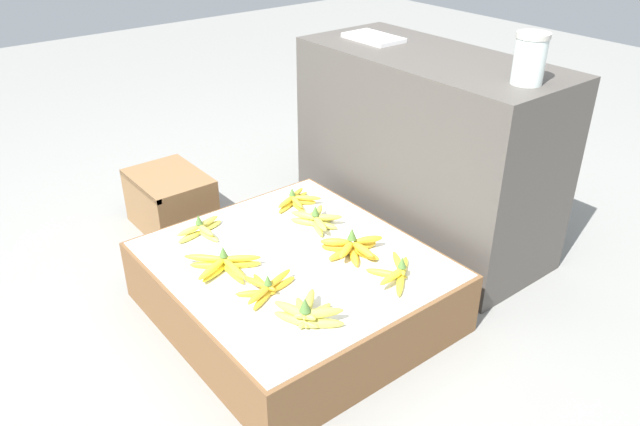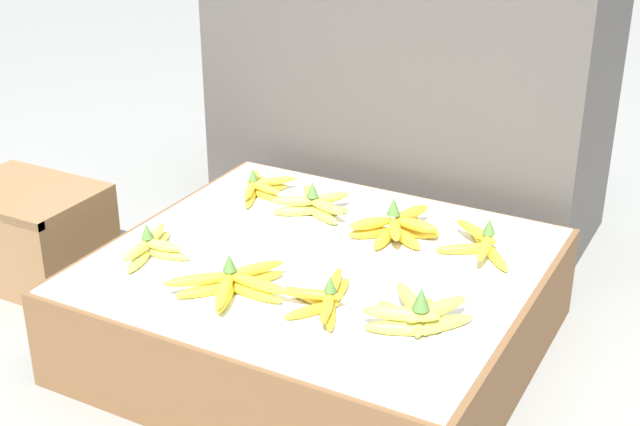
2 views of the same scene
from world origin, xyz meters
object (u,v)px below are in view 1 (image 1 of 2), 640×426
(banana_bunch_middle_right, at_px, (397,272))
(glass_jar, at_px, (530,58))
(banana_bunch_middle_midleft, at_px, (317,220))
(banana_bunch_front_midleft, at_px, (224,265))
(banana_bunch_middle_midright, at_px, (352,248))
(banana_bunch_front_left, at_px, (201,229))
(banana_bunch_front_right, at_px, (307,313))
(wooden_crate, at_px, (171,201))
(banana_bunch_front_midright, at_px, (266,288))
(banana_bunch_middle_left, at_px, (296,200))
(foam_tray_white, at_px, (373,38))

(banana_bunch_middle_right, distance_m, glass_jar, 0.87)
(banana_bunch_middle_midleft, xyz_separation_m, banana_bunch_middle_right, (0.46, -0.01, -0.00))
(banana_bunch_front_midleft, bearing_deg, banana_bunch_middle_midright, 65.02)
(banana_bunch_front_midleft, bearing_deg, banana_bunch_middle_midleft, 96.37)
(banana_bunch_middle_midright, height_order, glass_jar, glass_jar)
(banana_bunch_front_left, bearing_deg, banana_bunch_front_right, 0.35)
(wooden_crate, distance_m, banana_bunch_middle_midleft, 0.82)
(banana_bunch_front_left, relative_size, banana_bunch_middle_midright, 0.94)
(banana_bunch_middle_midleft, bearing_deg, banana_bunch_front_left, -118.82)
(banana_bunch_front_midright, distance_m, banana_bunch_middle_left, 0.63)
(wooden_crate, relative_size, foam_tray_white, 1.52)
(banana_bunch_middle_left, relative_size, banana_bunch_middle_midleft, 1.02)
(banana_bunch_front_left, relative_size, banana_bunch_middle_midleft, 1.03)
(banana_bunch_middle_midright, bearing_deg, banana_bunch_middle_midleft, 173.26)
(banana_bunch_front_midright, bearing_deg, banana_bunch_middle_left, 134.45)
(banana_bunch_front_left, bearing_deg, banana_bunch_middle_midleft, 61.18)
(banana_bunch_front_left, height_order, glass_jar, glass_jar)
(banana_bunch_front_midright, distance_m, banana_bunch_middle_midright, 0.39)
(banana_bunch_middle_left, bearing_deg, banana_bunch_front_right, -33.63)
(wooden_crate, relative_size, banana_bunch_middle_midright, 1.72)
(wooden_crate, bearing_deg, banana_bunch_front_right, -5.47)
(banana_bunch_front_right, bearing_deg, banana_bunch_middle_midleft, 139.19)
(banana_bunch_front_midleft, height_order, banana_bunch_front_midright, banana_bunch_front_midleft)
(banana_bunch_front_right, xyz_separation_m, banana_bunch_middle_midleft, (-0.46, 0.40, -0.00))
(glass_jar, bearing_deg, banana_bunch_front_left, -125.56)
(banana_bunch_front_midright, relative_size, banana_bunch_front_right, 1.07)
(banana_bunch_front_left, bearing_deg, banana_bunch_front_midleft, -12.49)
(banana_bunch_front_midright, height_order, banana_bunch_middle_midright, banana_bunch_middle_midright)
(banana_bunch_front_left, bearing_deg, foam_tray_white, 96.65)
(banana_bunch_middle_right, bearing_deg, banana_bunch_middle_midright, -173.60)
(banana_bunch_middle_midleft, relative_size, banana_bunch_middle_midright, 0.91)
(banana_bunch_front_left, relative_size, banana_bunch_middle_left, 1.02)
(wooden_crate, xyz_separation_m, banana_bunch_front_midright, (1.02, -0.14, 0.14))
(banana_bunch_front_midleft, height_order, banana_bunch_front_right, banana_bunch_front_right)
(wooden_crate, xyz_separation_m, banana_bunch_middle_midleft, (0.76, 0.28, 0.14))
(banana_bunch_middle_left, bearing_deg, banana_bunch_front_left, -93.73)
(banana_bunch_front_midleft, bearing_deg, foam_tray_white, 110.32)
(banana_bunch_front_right, height_order, banana_bunch_middle_left, banana_bunch_front_right)
(banana_bunch_front_midleft, relative_size, foam_tray_white, 1.02)
(wooden_crate, relative_size, banana_bunch_front_midright, 1.70)
(banana_bunch_front_midleft, height_order, banana_bunch_middle_midright, banana_bunch_middle_midright)
(banana_bunch_front_midleft, distance_m, glass_jar, 1.29)
(banana_bunch_front_right, relative_size, foam_tray_white, 0.83)
(banana_bunch_middle_midright, xyz_separation_m, glass_jar, (0.22, 0.60, 0.65))
(banana_bunch_middle_midleft, distance_m, foam_tray_white, 0.88)
(banana_bunch_front_right, relative_size, glass_jar, 1.22)
(banana_bunch_front_right, height_order, foam_tray_white, foam_tray_white)
(banana_bunch_middle_midleft, xyz_separation_m, glass_jar, (0.47, 0.57, 0.66))
(banana_bunch_front_right, relative_size, banana_bunch_middle_midleft, 1.03)
(banana_bunch_middle_midright, height_order, banana_bunch_middle_right, banana_bunch_middle_midright)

